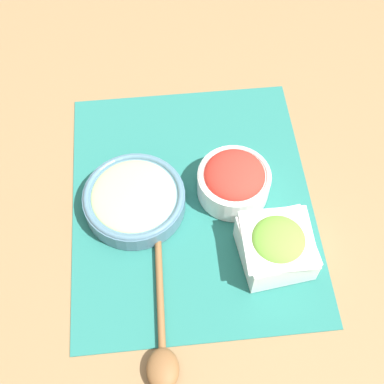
# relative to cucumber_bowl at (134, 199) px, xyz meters

# --- Properties ---
(ground_plane) EXTENTS (3.00, 3.00, 0.00)m
(ground_plane) POSITION_rel_cucumber_bowl_xyz_m (-0.00, 0.10, -0.03)
(ground_plane) COLOR olive
(placemat) EXTENTS (0.52, 0.44, 0.00)m
(placemat) POSITION_rel_cucumber_bowl_xyz_m (-0.00, 0.10, -0.03)
(placemat) COLOR #236B60
(placemat) RESTS_ON ground_plane
(cucumber_bowl) EXTENTS (0.18, 0.18, 0.05)m
(cucumber_bowl) POSITION_rel_cucumber_bowl_xyz_m (0.00, 0.00, 0.00)
(cucumber_bowl) COLOR slate
(cucumber_bowl) RESTS_ON placemat
(lettuce_bowl) EXTENTS (0.13, 0.13, 0.08)m
(lettuce_bowl) POSITION_rel_cucumber_bowl_xyz_m (0.12, 0.23, 0.02)
(lettuce_bowl) COLOR white
(lettuce_bowl) RESTS_ON placemat
(tomato_bowl) EXTENTS (0.13, 0.13, 0.08)m
(tomato_bowl) POSITION_rel_cucumber_bowl_xyz_m (-0.01, 0.18, 0.01)
(tomato_bowl) COLOR white
(tomato_bowl) RESTS_ON placemat
(wooden_spoon) EXTENTS (0.26, 0.05, 0.03)m
(wooden_spoon) POSITION_rel_cucumber_bowl_xyz_m (0.27, 0.03, -0.01)
(wooden_spoon) COLOR brown
(wooden_spoon) RESTS_ON placemat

